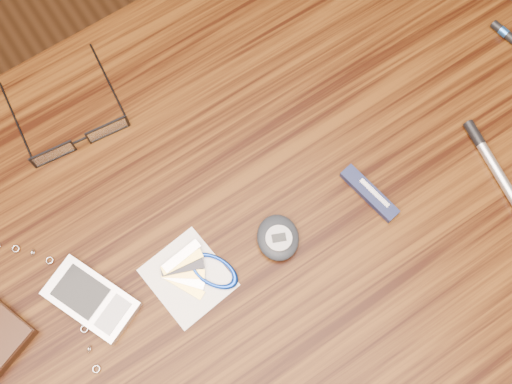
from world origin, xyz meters
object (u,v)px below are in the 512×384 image
desk (248,240)px  notepad_keys (200,273)px  silver_pen (494,166)px  pedometer (278,238)px  pocket_knife (370,193)px  eyeglasses (78,137)px  pda_phone (91,299)px

desk → notepad_keys: (-0.08, -0.02, 0.11)m
silver_pen → pedometer: bearing=165.3°
pocket_knife → silver_pen: (0.15, -0.06, 0.00)m
notepad_keys → silver_pen: same height
eyeglasses → pda_phone: bearing=-114.9°
desk → pda_phone: 0.24m
pocket_knife → eyeglasses: bearing=135.2°
eyeglasses → silver_pen: eyeglasses is taller
desk → eyeglasses: 0.27m
pocket_knife → pedometer: bearing=173.3°
desk → silver_pen: (0.30, -0.12, 0.11)m
pda_phone → silver_pen: pda_phone is taller
pedometer → pocket_knife: bearing=-6.7°
eyeglasses → notepad_keys: bearing=-81.2°
pedometer → silver_pen: bearing=-14.7°
notepad_keys → eyeglasses: bearing=98.8°
pedometer → eyeglasses: bearing=119.0°
notepad_keys → silver_pen: 0.39m
desk → silver_pen: size_ratio=6.35×
eyeglasses → desk: bearing=-59.7°
pedometer → pocket_knife: (0.13, -0.01, -0.01)m
desk → pedometer: bearing=-68.3°
eyeglasses → silver_pen: 0.53m
desk → silver_pen: 0.34m
pda_phone → notepad_keys: size_ratio=1.07×
pedometer → notepad_keys: (-0.10, 0.02, -0.01)m
pocket_knife → silver_pen: size_ratio=0.55×
pda_phone → notepad_keys: bearing=-19.5°
pda_phone → pedometer: size_ratio=1.62×
silver_pen → pda_phone: bearing=165.1°
eyeglasses → notepad_keys: eyeglasses is taller
eyeglasses → silver_pen: (0.42, -0.32, -0.01)m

